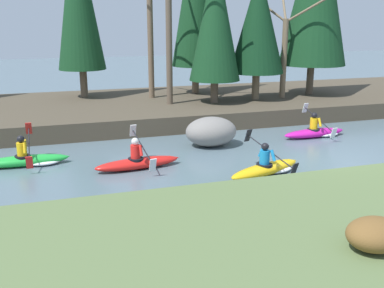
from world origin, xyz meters
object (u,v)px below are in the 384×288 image
Objects in this scene: kayaker_lead at (317,132)px; kayaker_middle at (268,168)px; kayaker_trailing at (138,162)px; boulder_midstream at (211,132)px; kayaker_far_back at (28,160)px.

kayaker_lead and kayaker_middle have the same top height.
kayaker_trailing is 3.57m from boulder_midstream.
kayaker_middle is 3.54m from boulder_midstream.
kayaker_trailing is at bearing -170.45° from kayaker_lead.
kayaker_middle is (-3.87, -3.43, 0.00)m from kayaker_lead.
kayaker_far_back is at bearing 178.56° from kayaker_lead.
kayaker_middle and kayaker_far_back have the same top height.
kayaker_lead is 1.46× the size of boulder_midstream.
kayaker_trailing and kayaker_far_back have the same top height.
boulder_midstream is (-0.57, 3.48, 0.34)m from kayaker_middle.
kayaker_lead is 1.01× the size of kayaker_far_back.
kayaker_lead is 10.81m from kayaker_far_back.
boulder_midstream is (6.36, 0.44, 0.34)m from kayaker_far_back.
kayaker_far_back is (-3.29, 1.36, -0.02)m from kayaker_trailing.
kayaker_middle is 0.99× the size of kayaker_far_back.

